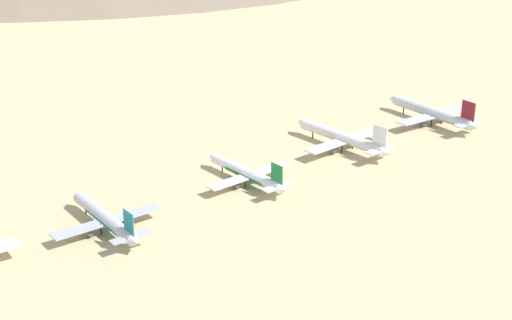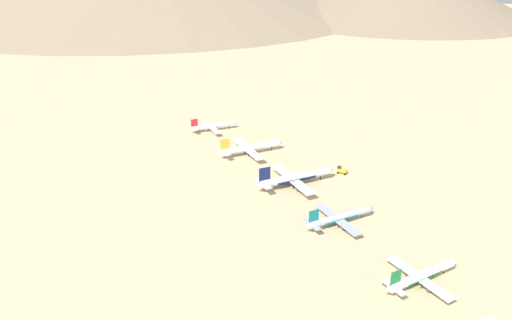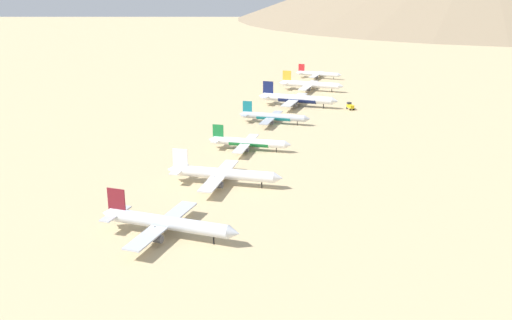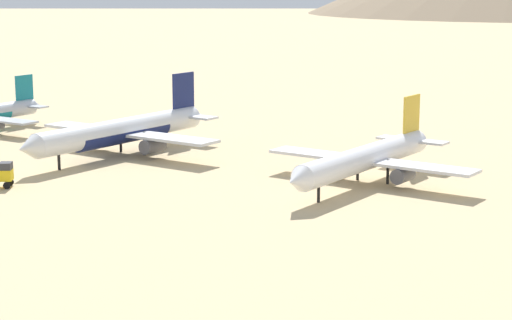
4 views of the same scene
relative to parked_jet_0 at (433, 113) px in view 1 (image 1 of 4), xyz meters
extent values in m
plane|color=tan|center=(-24.07, 132.95, -4.31)|extent=(1800.00, 1800.00, 0.00)
cylinder|color=silver|center=(0.48, 0.05, 0.11)|extent=(38.15, 8.27, 4.01)
cone|color=silver|center=(21.01, 2.39, 0.11)|extent=(3.79, 4.28, 3.93)
cone|color=silver|center=(-19.83, -2.25, 0.11)|extent=(3.34, 3.91, 3.60)
cube|color=maroon|center=(-16.06, -1.83, 4.80)|extent=(5.80, 1.02, 7.38)
cube|color=#B6BBC5|center=(-16.69, -1.90, 0.52)|extent=(4.78, 12.95, 0.38)
cube|color=#B6BBC5|center=(-1.09, -0.12, -0.59)|extent=(9.28, 36.20, 0.47)
cylinder|color=#4C4C54|center=(-0.96, 6.25, -2.04)|extent=(4.67, 2.91, 2.42)
cylinder|color=#4C4C54|center=(0.46, -6.31, -2.04)|extent=(4.67, 2.91, 2.42)
cylinder|color=black|center=(14.81, 1.68, -2.30)|extent=(0.46, 0.46, 4.03)
cylinder|color=black|center=(-2.44, 2.48, -2.30)|extent=(0.46, 0.46, 4.03)
cylinder|color=black|center=(-1.83, -2.97, -2.30)|extent=(0.46, 0.46, 4.03)
cylinder|color=white|center=(-6.23, 45.19, 0.01)|extent=(36.97, 12.15, 3.91)
cone|color=white|center=(13.43, 49.72, 0.01)|extent=(4.07, 4.47, 3.83)
cone|color=white|center=(-25.68, 40.69, 0.01)|extent=(3.60, 4.08, 3.52)
cube|color=white|center=(-22.07, 41.53, 4.59)|extent=(5.60, 1.62, 7.20)
cube|color=silver|center=(-22.67, 41.39, 0.40)|extent=(5.99, 12.77, 0.37)
cube|color=silver|center=(-7.73, 44.84, -0.67)|extent=(12.89, 35.25, 0.46)
cylinder|color=#4C4C54|center=(-8.32, 51.04, -2.09)|extent=(4.74, 3.28, 2.37)
cylinder|color=#4C4C54|center=(-5.54, 39.01, -2.09)|extent=(4.74, 3.28, 2.37)
cylinder|color=black|center=(7.49, 48.35, -2.35)|extent=(0.45, 0.45, 3.93)
cylinder|color=black|center=(-9.33, 47.21, -2.35)|extent=(0.45, 0.45, 3.93)
cylinder|color=black|center=(-8.13, 42.00, -2.35)|extent=(0.45, 0.45, 3.93)
cylinder|color=white|center=(-17.35, 87.70, -0.63)|extent=(31.50, 10.05, 3.33)
cone|color=white|center=(-0.59, 91.40, -0.63)|extent=(3.44, 3.79, 3.26)
cone|color=white|center=(-33.94, 84.04, -0.63)|extent=(3.04, 3.45, 2.99)
cube|color=#197A38|center=(-30.86, 84.72, 3.26)|extent=(4.77, 1.34, 6.13)
cube|color=silver|center=(-31.37, 84.61, -0.30)|extent=(5.00, 10.86, 0.32)
cube|color=silver|center=(-18.63, 87.42, -1.22)|extent=(10.69, 30.01, 0.39)
cylinder|color=#4C4C54|center=(-19.08, 92.70, -2.42)|extent=(4.03, 2.76, 2.01)
cylinder|color=#4C4C54|center=(-16.82, 82.44, -2.42)|extent=(4.03, 2.76, 2.01)
cylinder|color=black|center=(-5.65, 90.28, -2.64)|extent=(0.39, 0.39, 3.34)
cylinder|color=black|center=(-19.98, 89.45, -2.64)|extent=(0.39, 0.39, 3.34)
cylinder|color=black|center=(-19.00, 85.01, -2.64)|extent=(0.39, 0.39, 3.34)
cylinder|color=#197A38|center=(-17.35, 87.70, -0.88)|extent=(17.65, 6.99, 3.33)
cylinder|color=#B2B7C1|center=(-27.08, 134.86, -0.58)|extent=(32.09, 8.49, 3.37)
cone|color=#B2B7C1|center=(-9.91, 137.67, -0.58)|extent=(3.34, 3.72, 3.31)
cone|color=#B2B7C1|center=(-44.08, 132.08, -0.58)|extent=(2.94, 3.40, 3.04)
cube|color=#14727F|center=(-40.92, 132.60, 3.37)|extent=(4.87, 1.10, 6.22)
cube|color=#A4A8B2|center=(-41.45, 132.51, -0.25)|extent=(4.53, 10.97, 0.32)
cube|color=#A4A8B2|center=(-28.39, 134.65, -1.17)|extent=(9.26, 30.51, 0.40)
cylinder|color=#4C4C54|center=(-28.55, 140.02, -2.39)|extent=(4.01, 2.62, 2.04)
cylinder|color=#4C4C54|center=(-26.83, 129.51, -2.39)|extent=(4.01, 2.62, 2.04)
cylinder|color=black|center=(-15.09, 136.83, -2.62)|extent=(0.39, 0.39, 3.39)
cylinder|color=black|center=(-29.64, 136.78, -2.62)|extent=(0.39, 0.39, 3.39)
cylinder|color=black|center=(-28.90, 132.23, -2.62)|extent=(0.39, 0.39, 3.39)
cylinder|color=#14727F|center=(-27.08, 134.86, -0.84)|extent=(17.90, 6.18, 3.38)
camera|label=1|loc=(-197.39, 179.67, 84.60)|focal=50.74mm
camera|label=2|loc=(-121.52, -37.28, 111.63)|focal=35.17mm
camera|label=3|loc=(91.77, -128.28, 69.09)|focal=41.20mm
camera|label=4|loc=(72.81, 303.85, 26.89)|focal=64.56mm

